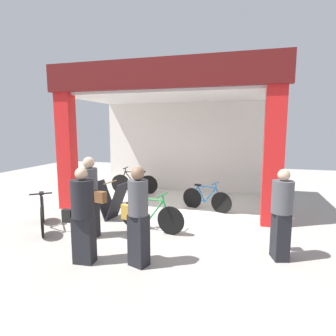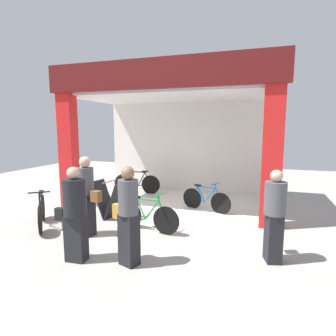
{
  "view_description": "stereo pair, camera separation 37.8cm",
  "coord_description": "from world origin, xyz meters",
  "px_view_note": "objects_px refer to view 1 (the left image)",
  "views": [
    {
      "loc": [
        2.1,
        -6.83,
        2.29
      ],
      "look_at": [
        0.0,
        0.78,
        1.15
      ],
      "focal_mm": 30.15,
      "sensor_mm": 36.0,
      "label": 1
    },
    {
      "loc": [
        2.47,
        -6.72,
        2.29
      ],
      "look_at": [
        0.0,
        0.78,
        1.15
      ],
      "focal_mm": 30.15,
      "sensor_mm": 36.0,
      "label": 2
    }
  ],
  "objects_px": {
    "sandwich_board_sign": "(111,200)",
    "pedestrian_3": "(83,214)",
    "pedestrian_1": "(281,213)",
    "pedestrian_2": "(90,196)",
    "bicycle_inside_1": "(206,199)",
    "pedestrian_0": "(138,215)",
    "bicycle_parked_0": "(42,214)",
    "bicycle_inside_0": "(134,183)",
    "bicycle_parked_1": "(151,216)"
  },
  "relations": [
    {
      "from": "sandwich_board_sign",
      "to": "pedestrian_2",
      "type": "height_order",
      "value": "pedestrian_2"
    },
    {
      "from": "bicycle_parked_0",
      "to": "pedestrian_2",
      "type": "distance_m",
      "value": 1.41
    },
    {
      "from": "pedestrian_1",
      "to": "bicycle_parked_0",
      "type": "bearing_deg",
      "value": 178.51
    },
    {
      "from": "pedestrian_3",
      "to": "bicycle_inside_0",
      "type": "bearing_deg",
      "value": 102.54
    },
    {
      "from": "bicycle_inside_0",
      "to": "pedestrian_2",
      "type": "bearing_deg",
      "value": -80.97
    },
    {
      "from": "bicycle_parked_1",
      "to": "pedestrian_2",
      "type": "relative_size",
      "value": 0.92
    },
    {
      "from": "bicycle_parked_1",
      "to": "pedestrian_3",
      "type": "xyz_separation_m",
      "value": [
        -0.62,
        -1.7,
        0.51
      ]
    },
    {
      "from": "bicycle_inside_1",
      "to": "pedestrian_2",
      "type": "distance_m",
      "value": 3.3
    },
    {
      "from": "bicycle_inside_0",
      "to": "bicycle_parked_1",
      "type": "distance_m",
      "value": 3.69
    },
    {
      "from": "bicycle_parked_0",
      "to": "bicycle_parked_1",
      "type": "bearing_deg",
      "value": 12.48
    },
    {
      "from": "bicycle_parked_1",
      "to": "pedestrian_2",
      "type": "height_order",
      "value": "pedestrian_2"
    },
    {
      "from": "bicycle_inside_0",
      "to": "bicycle_inside_1",
      "type": "xyz_separation_m",
      "value": [
        2.69,
        -1.38,
        -0.04
      ]
    },
    {
      "from": "bicycle_inside_0",
      "to": "bicycle_inside_1",
      "type": "height_order",
      "value": "bicycle_inside_0"
    },
    {
      "from": "pedestrian_1",
      "to": "pedestrian_2",
      "type": "xyz_separation_m",
      "value": [
        -3.71,
        0.03,
        0.05
      ]
    },
    {
      "from": "bicycle_inside_0",
      "to": "pedestrian_1",
      "type": "bearing_deg",
      "value": -42.19
    },
    {
      "from": "bicycle_parked_1",
      "to": "pedestrian_1",
      "type": "distance_m",
      "value": 2.73
    },
    {
      "from": "pedestrian_1",
      "to": "pedestrian_3",
      "type": "relative_size",
      "value": 0.97
    },
    {
      "from": "bicycle_inside_1",
      "to": "sandwich_board_sign",
      "type": "height_order",
      "value": "sandwich_board_sign"
    },
    {
      "from": "bicycle_inside_1",
      "to": "pedestrian_0",
      "type": "distance_m",
      "value": 3.52
    },
    {
      "from": "bicycle_inside_0",
      "to": "bicycle_inside_1",
      "type": "bearing_deg",
      "value": -27.21
    },
    {
      "from": "pedestrian_2",
      "to": "bicycle_parked_0",
      "type": "bearing_deg",
      "value": 175.44
    },
    {
      "from": "bicycle_parked_0",
      "to": "pedestrian_3",
      "type": "xyz_separation_m",
      "value": [
        1.79,
        -1.17,
        0.49
      ]
    },
    {
      "from": "bicycle_inside_0",
      "to": "pedestrian_2",
      "type": "height_order",
      "value": "pedestrian_2"
    },
    {
      "from": "bicycle_parked_0",
      "to": "pedestrian_0",
      "type": "xyz_separation_m",
      "value": [
        2.71,
        -1.01,
        0.5
      ]
    },
    {
      "from": "bicycle_inside_0",
      "to": "bicycle_parked_0",
      "type": "xyz_separation_m",
      "value": [
        -0.69,
        -3.79,
        -0.01
      ]
    },
    {
      "from": "bicycle_parked_0",
      "to": "sandwich_board_sign",
      "type": "height_order",
      "value": "sandwich_board_sign"
    },
    {
      "from": "pedestrian_1",
      "to": "pedestrian_3",
      "type": "xyz_separation_m",
      "value": [
        -3.22,
        -1.04,
        0.03
      ]
    },
    {
      "from": "bicycle_inside_1",
      "to": "pedestrian_2",
      "type": "xyz_separation_m",
      "value": [
        -2.07,
        -2.51,
        0.55
      ]
    },
    {
      "from": "pedestrian_3",
      "to": "pedestrian_2",
      "type": "bearing_deg",
      "value": 114.48
    },
    {
      "from": "bicycle_parked_0",
      "to": "sandwich_board_sign",
      "type": "xyz_separation_m",
      "value": [
        1.16,
        1.08,
        0.12
      ]
    },
    {
      "from": "pedestrian_1",
      "to": "bicycle_inside_1",
      "type": "bearing_deg",
      "value": 122.81
    },
    {
      "from": "bicycle_parked_0",
      "to": "pedestrian_0",
      "type": "height_order",
      "value": "pedestrian_0"
    },
    {
      "from": "bicycle_inside_0",
      "to": "pedestrian_2",
      "type": "xyz_separation_m",
      "value": [
        0.62,
        -3.9,
        0.51
      ]
    },
    {
      "from": "pedestrian_0",
      "to": "pedestrian_3",
      "type": "xyz_separation_m",
      "value": [
        -0.93,
        -0.16,
        -0.01
      ]
    },
    {
      "from": "pedestrian_0",
      "to": "pedestrian_2",
      "type": "relative_size",
      "value": 0.99
    },
    {
      "from": "sandwich_board_sign",
      "to": "pedestrian_3",
      "type": "xyz_separation_m",
      "value": [
        0.63,
        -2.25,
        0.38
      ]
    },
    {
      "from": "bicycle_parked_0",
      "to": "bicycle_parked_1",
      "type": "xyz_separation_m",
      "value": [
        2.41,
        0.53,
        -0.01
      ]
    },
    {
      "from": "bicycle_inside_1",
      "to": "pedestrian_0",
      "type": "xyz_separation_m",
      "value": [
        -0.66,
        -3.42,
        0.54
      ]
    },
    {
      "from": "sandwich_board_sign",
      "to": "pedestrian_0",
      "type": "xyz_separation_m",
      "value": [
        1.56,
        -2.09,
        0.39
      ]
    },
    {
      "from": "bicycle_inside_0",
      "to": "pedestrian_1",
      "type": "height_order",
      "value": "pedestrian_1"
    },
    {
      "from": "bicycle_inside_1",
      "to": "pedestrian_3",
      "type": "distance_m",
      "value": 3.95
    },
    {
      "from": "bicycle_inside_0",
      "to": "pedestrian_3",
      "type": "distance_m",
      "value": 5.1
    },
    {
      "from": "sandwich_board_sign",
      "to": "pedestrian_0",
      "type": "distance_m",
      "value": 2.63
    },
    {
      "from": "bicycle_inside_0",
      "to": "pedestrian_1",
      "type": "distance_m",
      "value": 5.86
    },
    {
      "from": "bicycle_inside_0",
      "to": "bicycle_inside_1",
      "type": "relative_size",
      "value": 1.18
    },
    {
      "from": "bicycle_inside_1",
      "to": "pedestrian_2",
      "type": "height_order",
      "value": "pedestrian_2"
    },
    {
      "from": "bicycle_parked_0",
      "to": "pedestrian_2",
      "type": "relative_size",
      "value": 0.77
    },
    {
      "from": "bicycle_parked_1",
      "to": "pedestrian_2",
      "type": "bearing_deg",
      "value": -149.98
    },
    {
      "from": "pedestrian_2",
      "to": "pedestrian_3",
      "type": "xyz_separation_m",
      "value": [
        0.48,
        -1.06,
        -0.02
      ]
    },
    {
      "from": "bicycle_parked_0",
      "to": "bicycle_parked_1",
      "type": "relative_size",
      "value": 0.84
    }
  ]
}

